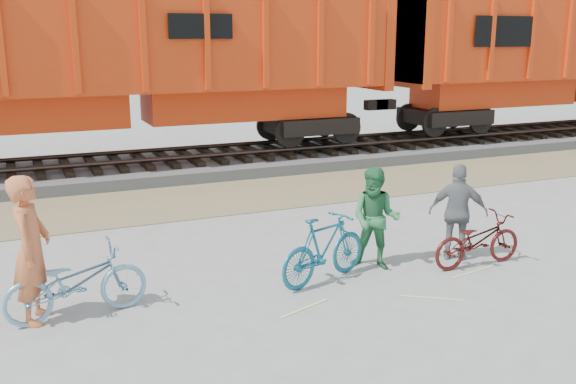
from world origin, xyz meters
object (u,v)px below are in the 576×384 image
Objects in this scene: hopper_car_right at (566,54)px; bicycle_teal at (324,249)px; hopper_car_center at (133,60)px; person_solo at (31,250)px; bicycle_blue at (76,282)px; bicycle_maroon at (478,240)px; person_man at (376,219)px; person_woman at (458,212)px.

bicycle_teal is (-13.92, -9.00, -2.49)m from hopper_car_right.
hopper_car_center is at bearing -12.69° from bicycle_teal.
person_solo is (-2.96, -8.75, -2.04)m from hopper_car_center.
bicycle_maroon is at bearing -100.86° from bicycle_blue.
hopper_car_right is at bearing -69.03° from bicycle_blue.
hopper_car_center is at bearing 144.40° from person_man.
person_man is at bearing -73.41° from person_solo.
hopper_car_center reaches higher than bicycle_maroon.
bicycle_teal is (1.08, -9.00, -2.49)m from hopper_car_center.
hopper_car_right is (15.00, 0.00, 0.00)m from hopper_car_center.
bicycle_blue is at bearing 67.97° from bicycle_teal.
person_solo is at bearing 84.26° from bicycle_maroon.
bicycle_teal is 1.06m from person_man.
person_solo is (-0.50, 0.10, 0.49)m from bicycle_blue.
bicycle_blue is 1.15× the size of person_woman.
person_woman is at bearing 34.16° from person_man.
hopper_car_center reaches higher than bicycle_teal.
bicycle_teal is (3.54, -0.15, 0.03)m from bicycle_blue.
bicycle_maroon is (6.10, -0.53, -0.06)m from bicycle_blue.
bicycle_teal is 4.08m from person_solo.
hopper_car_right is 8.57× the size of bicycle_maroon.
person_man is (1.00, 0.20, 0.30)m from bicycle_teal.
hopper_car_center reaches higher than person_solo.
person_woman is (3.54, -8.98, -2.20)m from hopper_car_center.
bicycle_maroon is at bearing -78.26° from person_solo.
bicycle_teal is 2.48m from person_woman.
person_solo is at bearing 72.80° from bicycle_blue.
person_woman is (1.46, -0.18, -0.01)m from person_man.
hopper_car_center is at bearing -21.44° from bicycle_blue.
person_man is (5.04, -0.05, -0.15)m from person_solo.
bicycle_blue is at bearing 84.75° from bicycle_maroon.
person_solo is 6.51m from person_woman.
bicycle_teal is 1.07× the size of person_woman.
person_woman is (2.46, 0.02, 0.29)m from bicycle_teal.
hopper_car_center is 9.90m from person_woman.
hopper_car_right is at bearing -76.67° from bicycle_teal.
hopper_car_center reaches higher than person_woman.
bicycle_teal reaches higher than bicycle_blue.
hopper_car_right is at bearing -105.76° from person_woman.
person_man is 1.01× the size of person_woman.
bicycle_blue reaches higher than bicycle_maroon.
hopper_car_right reaches higher than person_woman.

